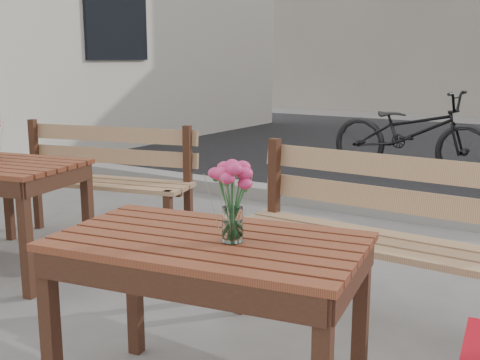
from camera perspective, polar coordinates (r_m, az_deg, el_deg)
The scene contains 5 objects.
main_table at distance 2.24m, azimuth -2.99°, elevation -8.27°, with size 1.21×0.83×0.69m.
main_bench at distance 3.02m, azimuth 13.50°, elevation -3.72°, with size 1.49×0.49×0.92m.
main_vase at distance 2.11m, azimuth -0.73°, elevation -1.05°, with size 0.16×0.16×0.30m.
second_bench at distance 4.52m, azimuth -12.94°, elevation 1.10°, with size 1.49×0.73×0.89m.
bicycle at distance 7.20m, azimuth 15.85°, elevation 4.35°, with size 0.65×1.86×0.98m, color black.
Camera 1 is at (1.15, -1.91, 1.34)m, focal length 45.00 mm.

